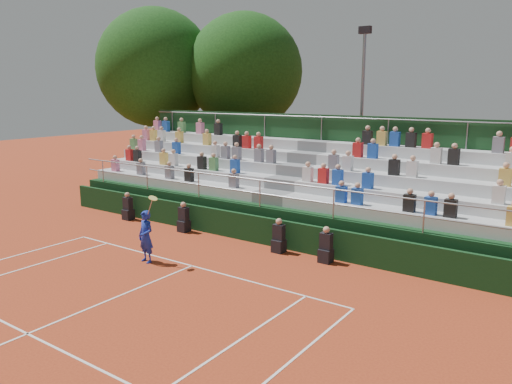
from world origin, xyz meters
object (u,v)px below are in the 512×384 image
Objects in this scene: floodlight_mast at (362,101)px; tree_west at (156,68)px; tennis_player at (146,236)px; tree_east at (245,72)px.

tree_west is at bearing -173.06° from floodlight_mast.
floodlight_mast is at bearing 6.94° from tree_west.
tennis_player is 0.22× the size of tree_east.
tree_east is 8.13m from floodlight_mast.
tree_west is (-11.34, 11.54, 5.91)m from tennis_player.
floodlight_mast is (12.84, 1.56, -1.84)m from tree_west.
tree_west is 13.07m from floodlight_mast.
floodlight_mast is at bearing -6.37° from tree_east.
tennis_player is 0.21× the size of tree_west.
tree_west reaches higher than floodlight_mast.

